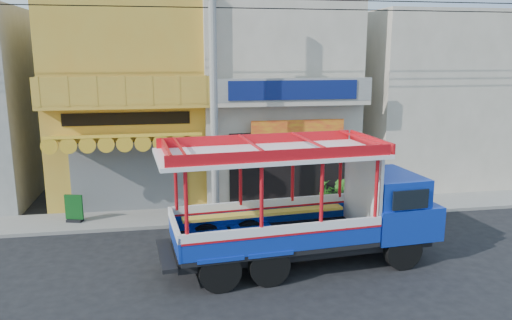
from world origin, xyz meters
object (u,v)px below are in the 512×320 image
(potted_plant_c, at_px, (325,191))
(potted_plant_a, at_px, (335,193))
(utility_pole, at_px, (218,79))
(songthaew_truck, at_px, (321,204))
(potted_plant_b, at_px, (341,193))
(green_sign, at_px, (74,210))

(potted_plant_c, bearing_deg, potted_plant_a, 62.72)
(utility_pole, height_order, songthaew_truck, utility_pole)
(potted_plant_a, height_order, potted_plant_b, potted_plant_b)
(utility_pole, height_order, potted_plant_b, utility_pole)
(songthaew_truck, bearing_deg, potted_plant_a, 66.36)
(songthaew_truck, distance_m, potted_plant_c, 5.68)
(songthaew_truck, height_order, potted_plant_b, songthaew_truck)
(songthaew_truck, distance_m, potted_plant_a, 5.38)
(songthaew_truck, xyz_separation_m, potted_plant_c, (1.84, 5.25, -1.16))
(utility_pole, relative_size, songthaew_truck, 3.55)
(songthaew_truck, xyz_separation_m, green_sign, (-7.45, 4.53, -1.20))
(songthaew_truck, height_order, green_sign, songthaew_truck)
(potted_plant_a, bearing_deg, green_sign, 116.85)
(potted_plant_a, bearing_deg, potted_plant_b, -127.41)
(green_sign, xyz_separation_m, potted_plant_c, (9.29, 0.72, 0.05))
(green_sign, height_order, potted_plant_c, green_sign)
(potted_plant_b, height_order, potted_plant_c, potted_plant_b)
(utility_pole, bearing_deg, green_sign, 172.74)
(utility_pole, height_order, green_sign, utility_pole)
(green_sign, relative_size, potted_plant_c, 1.06)
(utility_pole, height_order, potted_plant_c, utility_pole)
(green_sign, distance_m, potted_plant_c, 9.32)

